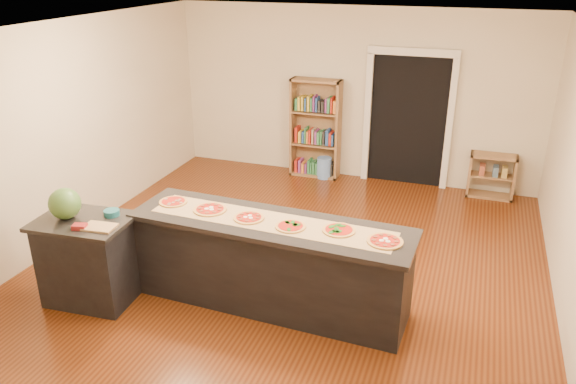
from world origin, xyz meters
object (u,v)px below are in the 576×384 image
(kitchen_island, at_px, (271,263))
(watermelon, at_px, (65,204))
(waste_bin, at_px, (324,168))
(side_counter, at_px, (89,260))
(bookshelf, at_px, (315,129))
(low_shelf, at_px, (491,176))

(kitchen_island, bearing_deg, watermelon, -161.88)
(kitchen_island, bearing_deg, waste_bin, 99.53)
(side_counter, xyz_separation_m, watermelon, (-0.18, -0.02, 0.64))
(side_counter, xyz_separation_m, waste_bin, (1.41, 4.36, -0.31))
(waste_bin, bearing_deg, bookshelf, 160.58)
(side_counter, distance_m, bookshelf, 4.60)
(kitchen_island, distance_m, bookshelf, 3.93)
(side_counter, height_order, watermelon, watermelon)
(bookshelf, height_order, waste_bin, bookshelf)
(watermelon, bearing_deg, side_counter, 7.02)
(side_counter, bearing_deg, waste_bin, 68.15)
(kitchen_island, relative_size, side_counter, 3.05)
(kitchen_island, height_order, side_counter, kitchen_island)
(kitchen_island, relative_size, bookshelf, 1.80)
(kitchen_island, relative_size, low_shelf, 4.29)
(side_counter, distance_m, waste_bin, 4.59)
(bookshelf, distance_m, low_shelf, 2.90)
(low_shelf, relative_size, watermelon, 2.11)
(bookshelf, distance_m, waste_bin, 0.68)
(side_counter, distance_m, watermelon, 0.67)
(bookshelf, relative_size, watermelon, 5.04)
(kitchen_island, height_order, waste_bin, kitchen_island)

